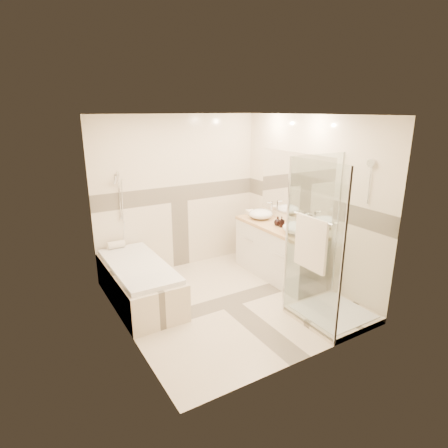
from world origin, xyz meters
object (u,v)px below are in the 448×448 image
shower_enclosure (324,281)px  vessel_sink_near (261,214)px  bathtub (139,281)px  vanity (278,251)px  vessel_sink_far (297,228)px  amenity_bottle_b (278,221)px  amenity_bottle_a (282,222)px

shower_enclosure → vessel_sink_near: shower_enclosure is taller
bathtub → vanity: 2.18m
vanity → shower_enclosure: size_ratio=0.79×
bathtub → vessel_sink_far: vessel_sink_far is taller
vessel_sink_far → amenity_bottle_b: 0.44m
amenity_bottle_b → vessel_sink_near: bearing=90.0°
amenity_bottle_b → shower_enclosure: bearing=-101.9°
bathtub → vessel_sink_near: bearing=3.0°
bathtub → vanity: bearing=-9.2°
bathtub → vessel_sink_far: (2.13, -0.77, 0.63)m
vessel_sink_far → amenity_bottle_b: size_ratio=2.91×
shower_enclosure → vessel_sink_far: size_ratio=4.92×
vanity → vessel_sink_near: size_ratio=4.13×
vessel_sink_near → amenity_bottle_a: 0.53m
vanity → vessel_sink_near: vessel_sink_near is taller
bathtub → vessel_sink_far: size_ratio=4.10×
vanity → amenity_bottle_a: amenity_bottle_a is taller
vessel_sink_far → vanity: bearing=87.3°
amenity_bottle_b → vanity: bearing=-49.9°
vessel_sink_near → vessel_sink_far: bearing=-90.0°
amenity_bottle_a → amenity_bottle_b: amenity_bottle_a is taller
vessel_sink_near → vessel_sink_far: 0.88m
vanity → amenity_bottle_b: 0.50m
shower_enclosure → vessel_sink_far: bearing=72.3°
vessel_sink_near → amenity_bottle_a: bearing=-90.0°
bathtub → amenity_bottle_a: size_ratio=10.52×
shower_enclosure → amenity_bottle_a: (0.27, 1.20, 0.43)m
shower_enclosure → amenity_bottle_b: (0.27, 1.29, 0.42)m
vanity → shower_enclosure: shower_enclosure is taller
vanity → amenity_bottle_a: size_ratio=10.02×
vessel_sink_far → amenity_bottle_a: size_ratio=2.57×
shower_enclosure → vessel_sink_far: shower_enclosure is taller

